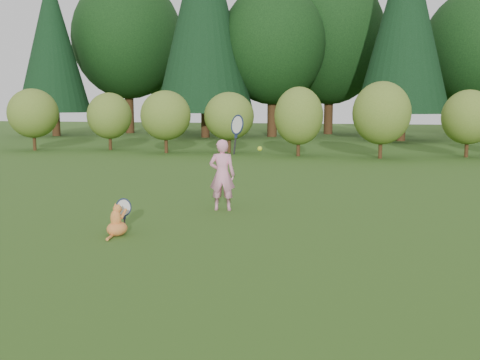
% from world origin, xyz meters
% --- Properties ---
extents(ground, '(100.00, 100.00, 0.00)m').
position_xyz_m(ground, '(0.00, 0.00, 0.00)').
color(ground, '#1F4B15').
rests_on(ground, ground).
extents(shrub_row, '(28.00, 3.00, 2.80)m').
position_xyz_m(shrub_row, '(0.00, 13.00, 1.40)').
color(shrub_row, '#516E22').
rests_on(shrub_row, ground).
extents(woodland_backdrop, '(48.00, 10.00, 15.00)m').
position_xyz_m(woodland_backdrop, '(0.00, 23.00, 7.50)').
color(woodland_backdrop, black).
rests_on(woodland_backdrop, ground).
extents(child, '(0.76, 0.50, 1.98)m').
position_xyz_m(child, '(-0.34, 1.64, 0.69)').
color(child, pink).
rests_on(child, ground).
extents(cat, '(0.42, 0.71, 0.67)m').
position_xyz_m(cat, '(-1.36, -0.62, 0.25)').
color(cat, '#CA4C26').
rests_on(cat, ground).
extents(tennis_ball, '(0.08, 0.08, 0.08)m').
position_xyz_m(tennis_ball, '(0.54, 0.80, 1.23)').
color(tennis_ball, '#BEC617').
rests_on(tennis_ball, ground).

